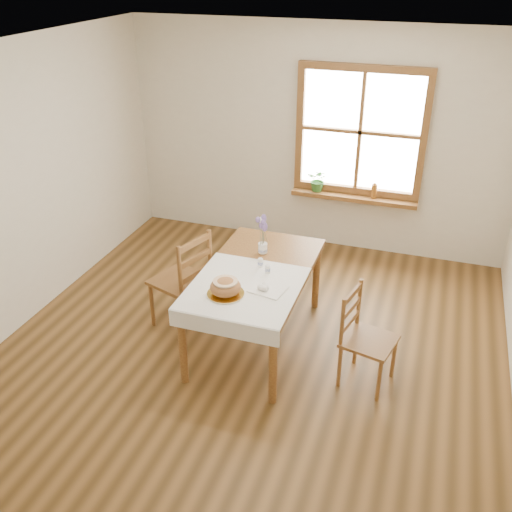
{
  "coord_description": "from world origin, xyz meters",
  "views": [
    {
      "loc": [
        1.39,
        -3.83,
        3.26
      ],
      "look_at": [
        0.0,
        0.3,
        0.9
      ],
      "focal_mm": 40.0,
      "sensor_mm": 36.0,
      "label": 1
    }
  ],
  "objects": [
    {
      "name": "room_walls",
      "position": [
        0.0,
        0.0,
        1.71
      ],
      "size": [
        4.6,
        5.1,
        2.65
      ],
      "color": "silver",
      "rests_on": "ground"
    },
    {
      "name": "window",
      "position": [
        0.5,
        2.47,
        1.45
      ],
      "size": [
        1.46,
        0.08,
        1.46
      ],
      "color": "olive",
      "rests_on": "ground"
    },
    {
      "name": "egg_napkin",
      "position": [
        0.2,
        0.02,
        0.77
      ],
      "size": [
        0.32,
        0.28,
        0.01
      ],
      "primitive_type": "cube",
      "rotation": [
        0.0,
        0.0,
        -0.18
      ],
      "color": "white",
      "rests_on": "table_linen"
    },
    {
      "name": "salt_shaker",
      "position": [
        0.02,
        0.37,
        0.81
      ],
      "size": [
        0.05,
        0.05,
        0.09
      ],
      "primitive_type": "cylinder",
      "rotation": [
        0.0,
        0.0,
        0.06
      ],
      "color": "white",
      "rests_on": "table_linen"
    },
    {
      "name": "window_sill",
      "position": [
        0.5,
        2.4,
        0.69
      ],
      "size": [
        1.46,
        0.2,
        0.05
      ],
      "color": "olive",
      "rests_on": "ground"
    },
    {
      "name": "lavender_bouquet",
      "position": [
        -0.05,
        0.63,
        0.99
      ],
      "size": [
        0.15,
        0.15,
        0.29
      ],
      "primitive_type": null,
      "color": "#6E5596",
      "rests_on": "flower_vase"
    },
    {
      "name": "table_linen",
      "position": [
        0.0,
        -0.0,
        0.76
      ],
      "size": [
        0.91,
        0.99,
        0.01
      ],
      "primitive_type": "cube",
      "color": "white",
      "rests_on": "dining_table"
    },
    {
      "name": "ground",
      "position": [
        0.0,
        0.0,
        0.0
      ],
      "size": [
        5.0,
        5.0,
        0.0
      ],
      "primitive_type": "plane",
      "color": "brown",
      "rests_on": "ground"
    },
    {
      "name": "flower_vase",
      "position": [
        -0.05,
        0.63,
        0.8
      ],
      "size": [
        0.1,
        0.1,
        0.1
      ],
      "primitive_type": "cylinder",
      "rotation": [
        0.0,
        0.0,
        -0.18
      ],
      "color": "white",
      "rests_on": "dining_table"
    },
    {
      "name": "amber_bottle",
      "position": [
        0.73,
        2.4,
        0.81
      ],
      "size": [
        0.08,
        0.08,
        0.18
      ],
      "primitive_type": "cylinder",
      "rotation": [
        0.0,
        0.0,
        -0.25
      ],
      "color": "#9A591C",
      "rests_on": "window_sill"
    },
    {
      "name": "dining_table",
      "position": [
        0.0,
        0.3,
        0.66
      ],
      "size": [
        0.9,
        1.6,
        0.75
      ],
      "color": "olive",
      "rests_on": "ground"
    },
    {
      "name": "bread_loaf",
      "position": [
        -0.11,
        -0.16,
        0.85
      ],
      "size": [
        0.25,
        0.25,
        0.14
      ],
      "primitive_type": "ellipsoid",
      "color": "#A9713C",
      "rests_on": "bread_plate"
    },
    {
      "name": "chair_right",
      "position": [
        1.07,
        0.05,
        0.43
      ],
      "size": [
        0.5,
        0.49,
        0.86
      ],
      "primitive_type": null,
      "rotation": [
        0.0,
        0.0,
        1.35
      ],
      "color": "olive",
      "rests_on": "ground"
    },
    {
      "name": "potted_plant",
      "position": [
        0.07,
        2.4,
        0.82
      ],
      "size": [
        0.28,
        0.3,
        0.21
      ],
      "primitive_type": "imported",
      "rotation": [
        0.0,
        0.0,
        -0.14
      ],
      "color": "#336D2B",
      "rests_on": "window_sill"
    },
    {
      "name": "pepper_shaker",
      "position": [
        0.11,
        0.28,
        0.8
      ],
      "size": [
        0.05,
        0.05,
        0.09
      ],
      "primitive_type": "cylinder",
      "rotation": [
        0.0,
        0.0,
        -0.01
      ],
      "color": "white",
      "rests_on": "table_linen"
    },
    {
      "name": "bread_plate",
      "position": [
        -0.11,
        -0.16,
        0.77
      ],
      "size": [
        0.37,
        0.37,
        0.02
      ],
      "primitive_type": "cylinder",
      "rotation": [
        0.0,
        0.0,
        -0.31
      ],
      "color": "white",
      "rests_on": "table_linen"
    },
    {
      "name": "chair_left",
      "position": [
        -0.77,
        0.33,
        0.5
      ],
      "size": [
        0.62,
        0.6,
        1.0
      ],
      "primitive_type": null,
      "rotation": [
        0.0,
        0.0,
        -1.89
      ],
      "color": "olive",
      "rests_on": "ground"
    },
    {
      "name": "eggs",
      "position": [
        0.2,
        0.02,
        0.8
      ],
      "size": [
        0.24,
        0.23,
        0.05
      ],
      "primitive_type": null,
      "rotation": [
        0.0,
        0.0,
        -0.18
      ],
      "color": "white",
      "rests_on": "egg_napkin"
    }
  ]
}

